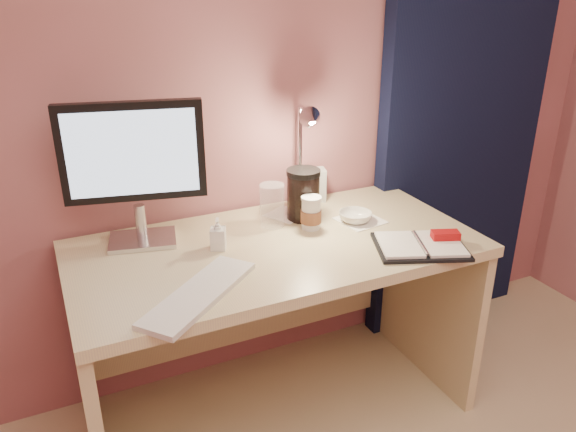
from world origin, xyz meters
name	(u,v)px	position (x,y,z in m)	size (l,w,h in m)	color
room	(449,89)	(0.95, 1.69, 1.14)	(3.50, 3.50, 3.50)	#C6B28E
desk	(269,290)	(0.00, 1.45, 0.50)	(1.40, 0.70, 0.73)	tan
monitor	(134,161)	(-0.42, 1.59, 1.02)	(0.46, 0.21, 0.49)	silver
keyboard	(200,294)	(-0.34, 1.16, 0.74)	(0.44, 0.13, 0.02)	white
planner	(422,245)	(0.44, 1.14, 0.74)	(0.36, 0.32, 0.05)	black
paper_a	(360,220)	(0.37, 1.43, 0.73)	(0.15, 0.15, 0.00)	white
paper_c	(286,214)	(0.14, 1.60, 0.73)	(0.13, 0.13, 0.00)	white
coffee_cup	(311,214)	(0.17, 1.45, 0.79)	(0.08, 0.08, 0.12)	silver
clear_cup	(272,205)	(0.05, 1.53, 0.81)	(0.09, 0.09, 0.16)	white
bowl	(355,217)	(0.34, 1.43, 0.75)	(0.12, 0.12, 0.04)	silver
lotion_bottle	(218,234)	(-0.19, 1.43, 0.79)	(0.05, 0.05, 0.11)	silver
dark_jar	(303,197)	(0.18, 1.54, 0.82)	(0.12, 0.12, 0.17)	black
product_box	(314,185)	(0.31, 1.69, 0.80)	(0.09, 0.07, 0.13)	beige
desk_lamp	(318,146)	(0.26, 1.57, 1.00)	(0.13, 0.27, 0.43)	silver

